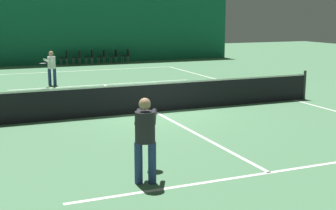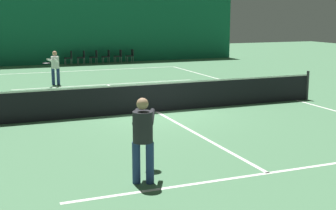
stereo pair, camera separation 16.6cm
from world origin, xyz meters
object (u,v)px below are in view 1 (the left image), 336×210
courtside_chair_2 (90,56)px  courtside_chair_3 (102,56)px  player_near (145,134)px  tennis_net (155,96)px  player_far (51,66)px  courtside_chair_4 (114,55)px  courtside_chair_5 (126,55)px  courtside_chair_0 (65,57)px  courtside_chair_1 (78,57)px

courtside_chair_2 → courtside_chair_3: (0.80, 0.00, 0.00)m
player_near → tennis_net: bearing=1.0°
player_far → courtside_chair_2: bearing=-172.7°
courtside_chair_2 → courtside_chair_3: size_ratio=1.00×
courtside_chair_4 → courtside_chair_5: bearing=90.0°
courtside_chair_0 → courtside_chair_3: bearing=90.0°
courtside_chair_4 → courtside_chair_1: bearing=-90.0°
player_far → courtside_chair_4: bearing=178.8°
courtside_chair_5 → courtside_chair_3: bearing=-90.0°
tennis_net → player_far: bearing=107.1°
tennis_net → courtside_chair_0: tennis_net is taller
player_far → courtside_chair_1: player_far is taller
courtside_chair_1 → courtside_chair_5: same height
courtside_chair_4 → courtside_chair_0: bearing=-90.0°
courtside_chair_0 → courtside_chair_3: size_ratio=1.00×
tennis_net → courtside_chair_5: size_ratio=14.29×
player_near → player_far: bearing=22.4°
courtside_chair_1 → courtside_chair_0: bearing=-90.0°
player_far → courtside_chair_5: (6.08, 8.26, -0.40)m
tennis_net → player_near: bearing=-112.7°
courtside_chair_0 → player_near: bearing=-6.4°
tennis_net → courtside_chair_2: 15.40m
tennis_net → player_near: (-2.49, -5.96, 0.44)m
player_near → courtside_chair_3: (4.79, 21.29, -0.47)m
courtside_chair_0 → courtside_chair_5: bearing=90.0°
tennis_net → courtside_chair_4: tennis_net is taller
tennis_net → courtside_chair_4: bearing=78.6°
courtside_chair_1 → courtside_chair_4: (2.39, 0.00, 0.00)m
courtside_chair_0 → player_far: bearing=-14.2°
courtside_chair_1 → courtside_chair_5: (3.19, 0.00, 0.00)m
courtside_chair_3 → player_far: bearing=-28.5°
courtside_chair_0 → courtside_chair_4: same height
player_far → courtside_chair_0: player_far is taller
player_near → courtside_chair_4: 22.01m
courtside_chair_1 → courtside_chair_3: (1.59, 0.00, 0.00)m
player_far → courtside_chair_3: player_far is taller
player_near → courtside_chair_2: bearing=13.1°
tennis_net → player_far: 7.41m
tennis_net → courtside_chair_2: bearing=84.4°
player_near → courtside_chair_4: bearing=9.0°
courtside_chair_2 → courtside_chair_5: bearing=90.0°
tennis_net → courtside_chair_5: (3.90, 15.33, -0.03)m
courtside_chair_1 → player_far: bearing=-19.3°
courtside_chair_0 → courtside_chair_3: same height
courtside_chair_0 → courtside_chair_3: (2.39, 0.00, 0.00)m
player_near → courtside_chair_1: player_near is taller
courtside_chair_0 → courtside_chair_5: 3.98m
tennis_net → courtside_chair_3: 15.50m
courtside_chair_1 → courtside_chair_5: bearing=90.0°
tennis_net → courtside_chair_5: bearing=75.7°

